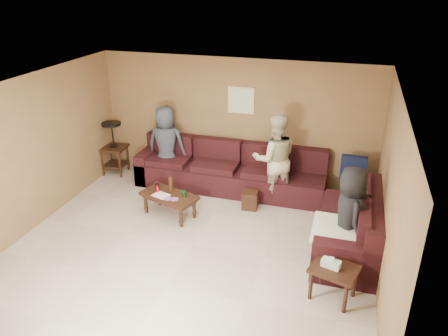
{
  "coord_description": "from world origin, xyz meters",
  "views": [
    {
      "loc": [
        2.14,
        -5.41,
        3.94
      ],
      "look_at": [
        0.25,
        0.85,
        1.0
      ],
      "focal_mm": 35.0,
      "sensor_mm": 36.0,
      "label": 1
    }
  ],
  "objects_px": {
    "coffee_table": "(169,197)",
    "person_middle": "(275,159)",
    "waste_bin": "(250,200)",
    "person_right": "(349,216)",
    "end_table_left": "(114,147)",
    "side_table_right": "(334,272)",
    "sectional_sofa": "(264,191)",
    "person_left": "(166,145)"
  },
  "relations": [
    {
      "from": "end_table_left",
      "to": "person_left",
      "type": "distance_m",
      "value": 1.25
    },
    {
      "from": "person_right",
      "to": "end_table_left",
      "type": "bearing_deg",
      "value": 51.7
    },
    {
      "from": "end_table_left",
      "to": "person_middle",
      "type": "xyz_separation_m",
      "value": [
        3.46,
        -0.27,
        0.26
      ]
    },
    {
      "from": "person_left",
      "to": "person_middle",
      "type": "height_order",
      "value": "person_middle"
    },
    {
      "from": "sectional_sofa",
      "to": "coffee_table",
      "type": "relative_size",
      "value": 4.25
    },
    {
      "from": "sectional_sofa",
      "to": "person_right",
      "type": "xyz_separation_m",
      "value": [
        1.48,
        -1.22,
        0.43
      ]
    },
    {
      "from": "side_table_right",
      "to": "person_right",
      "type": "relative_size",
      "value": 0.46
    },
    {
      "from": "person_left",
      "to": "person_right",
      "type": "distance_m",
      "value": 4.0
    },
    {
      "from": "person_left",
      "to": "person_right",
      "type": "height_order",
      "value": "person_left"
    },
    {
      "from": "waste_bin",
      "to": "person_right",
      "type": "xyz_separation_m",
      "value": [
        1.71,
        -1.12,
        0.59
      ]
    },
    {
      "from": "side_table_right",
      "to": "person_middle",
      "type": "bearing_deg",
      "value": 117.28
    },
    {
      "from": "waste_bin",
      "to": "person_left",
      "type": "relative_size",
      "value": 0.21
    },
    {
      "from": "sectional_sofa",
      "to": "waste_bin",
      "type": "xyz_separation_m",
      "value": [
        -0.24,
        -0.1,
        -0.16
      ]
    },
    {
      "from": "end_table_left",
      "to": "person_left",
      "type": "xyz_separation_m",
      "value": [
        1.23,
        -0.05,
        0.2
      ]
    },
    {
      "from": "waste_bin",
      "to": "person_middle",
      "type": "relative_size",
      "value": 0.19
    },
    {
      "from": "coffee_table",
      "to": "waste_bin",
      "type": "distance_m",
      "value": 1.47
    },
    {
      "from": "person_left",
      "to": "person_middle",
      "type": "bearing_deg",
      "value": 168.61
    },
    {
      "from": "end_table_left",
      "to": "side_table_right",
      "type": "bearing_deg",
      "value": -29.83
    },
    {
      "from": "sectional_sofa",
      "to": "end_table_left",
      "type": "relative_size",
      "value": 4.14
    },
    {
      "from": "end_table_left",
      "to": "side_table_right",
      "type": "xyz_separation_m",
      "value": [
        4.71,
        -2.7,
        -0.17
      ]
    },
    {
      "from": "sectional_sofa",
      "to": "person_left",
      "type": "bearing_deg",
      "value": 166.14
    },
    {
      "from": "side_table_right",
      "to": "waste_bin",
      "type": "xyz_separation_m",
      "value": [
        -1.59,
        2.03,
        -0.25
      ]
    },
    {
      "from": "waste_bin",
      "to": "coffee_table",
      "type": "bearing_deg",
      "value": -153.3
    },
    {
      "from": "sectional_sofa",
      "to": "end_table_left",
      "type": "xyz_separation_m",
      "value": [
        -3.35,
        0.57,
        0.26
      ]
    },
    {
      "from": "end_table_left",
      "to": "coffee_table",
      "type": "bearing_deg",
      "value": -36.16
    },
    {
      "from": "person_left",
      "to": "sectional_sofa",
      "type": "bearing_deg",
      "value": 160.48
    },
    {
      "from": "waste_bin",
      "to": "end_table_left",
      "type": "bearing_deg",
      "value": 167.8
    },
    {
      "from": "waste_bin",
      "to": "person_left",
      "type": "height_order",
      "value": "person_left"
    },
    {
      "from": "end_table_left",
      "to": "side_table_right",
      "type": "relative_size",
      "value": 1.63
    },
    {
      "from": "waste_bin",
      "to": "person_right",
      "type": "height_order",
      "value": "person_right"
    },
    {
      "from": "coffee_table",
      "to": "side_table_right",
      "type": "relative_size",
      "value": 1.59
    },
    {
      "from": "side_table_right",
      "to": "person_middle",
      "type": "xyz_separation_m",
      "value": [
        -1.25,
        2.43,
        0.44
      ]
    },
    {
      "from": "end_table_left",
      "to": "side_table_right",
      "type": "distance_m",
      "value": 5.43
    },
    {
      "from": "side_table_right",
      "to": "person_right",
      "type": "bearing_deg",
      "value": 82.48
    },
    {
      "from": "end_table_left",
      "to": "person_left",
      "type": "height_order",
      "value": "person_left"
    },
    {
      "from": "sectional_sofa",
      "to": "person_middle",
      "type": "distance_m",
      "value": 0.61
    },
    {
      "from": "sectional_sofa",
      "to": "person_middle",
      "type": "bearing_deg",
      "value": 71.13
    },
    {
      "from": "sectional_sofa",
      "to": "side_table_right",
      "type": "height_order",
      "value": "sectional_sofa"
    },
    {
      "from": "coffee_table",
      "to": "side_table_right",
      "type": "distance_m",
      "value": 3.2
    },
    {
      "from": "coffee_table",
      "to": "person_right",
      "type": "bearing_deg",
      "value": -8.76
    },
    {
      "from": "coffee_table",
      "to": "person_middle",
      "type": "relative_size",
      "value": 0.64
    },
    {
      "from": "end_table_left",
      "to": "waste_bin",
      "type": "relative_size",
      "value": 3.4
    }
  ]
}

